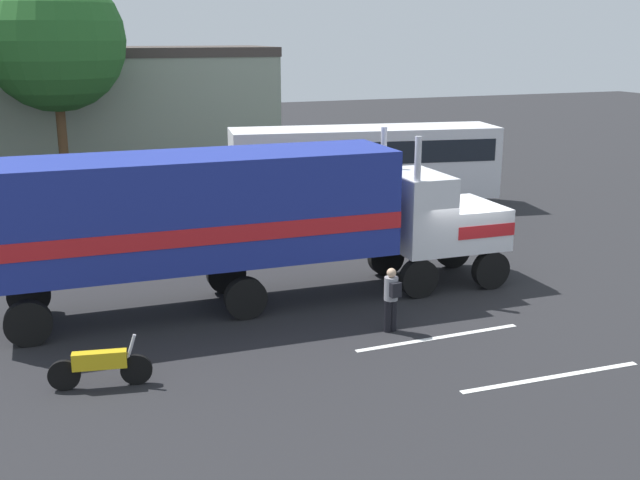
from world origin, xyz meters
name	(u,v)px	position (x,y,z in m)	size (l,w,h in m)	color
ground_plane	(452,284)	(0.00, 0.00, 0.00)	(120.00, 120.00, 0.00)	#232326
lane_stripe_near	(439,338)	(-2.46, -3.50, 0.01)	(4.40, 0.16, 0.01)	silver
lane_stripe_mid	(552,377)	(-1.31, -6.33, 0.01)	(4.40, 0.16, 0.01)	silver
semi_truck	(237,214)	(-6.29, 0.58, 2.52)	(14.24, 2.97, 4.50)	silver
person_bystander	(391,297)	(-3.36, -2.69, 0.89)	(0.34, 0.46, 1.63)	black
parked_bus	(365,160)	(1.73, 10.07, 2.07)	(11.27, 4.37, 3.40)	silver
motorcycle	(101,366)	(-10.34, -3.29, 0.48)	(2.09, 0.47, 1.12)	black
tree_center	(54,41)	(-9.59, 19.30, 6.80)	(6.44, 6.44, 10.03)	brown
building_backdrop	(91,105)	(-7.76, 24.47, 3.43)	(19.65, 6.63, 6.42)	gray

